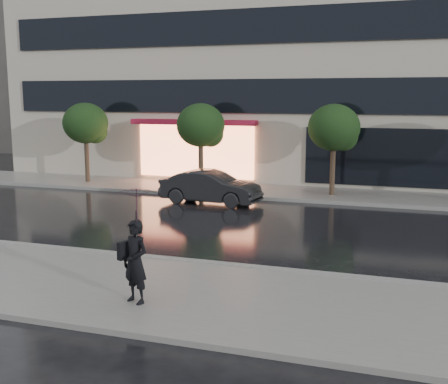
% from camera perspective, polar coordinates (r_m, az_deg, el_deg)
% --- Properties ---
extents(ground, '(120.00, 120.00, 0.00)m').
position_cam_1_polar(ground, '(15.84, -4.91, -6.10)').
color(ground, black).
rests_on(ground, ground).
extents(sidewalk_near, '(60.00, 4.50, 0.12)m').
position_cam_1_polar(sidewalk_near, '(13.04, -10.60, -9.47)').
color(sidewalk_near, slate).
rests_on(sidewalk_near, ground).
extents(sidewalk_far, '(60.00, 3.50, 0.12)m').
position_cam_1_polar(sidewalk_far, '(25.34, 4.22, 0.06)').
color(sidewalk_far, slate).
rests_on(sidewalk_far, ground).
extents(curb_near, '(60.00, 0.25, 0.14)m').
position_cam_1_polar(curb_near, '(14.94, -6.43, -6.82)').
color(curb_near, gray).
rests_on(curb_near, ground).
extents(curb_far, '(60.00, 0.25, 0.14)m').
position_cam_1_polar(curb_far, '(23.67, 3.19, -0.59)').
color(curb_far, gray).
rests_on(curb_far, ground).
extents(office_building, '(30.00, 12.76, 18.00)m').
position_cam_1_polar(office_building, '(32.86, 7.87, 17.86)').
color(office_building, '#B6AB9A').
rests_on(office_building, ground).
extents(tree_far_west, '(2.20, 2.20, 3.99)m').
position_cam_1_polar(tree_far_west, '(28.34, -13.76, 6.66)').
color(tree_far_west, '#33261C').
rests_on(tree_far_west, ground).
extents(tree_mid_west, '(2.20, 2.20, 3.99)m').
position_cam_1_polar(tree_mid_west, '(25.68, -2.24, 6.63)').
color(tree_mid_west, '#33261C').
rests_on(tree_mid_west, ground).
extents(tree_mid_east, '(2.20, 2.20, 3.99)m').
position_cam_1_polar(tree_mid_east, '(24.25, 11.25, 6.27)').
color(tree_mid_east, '#33261C').
rests_on(tree_mid_east, ground).
extents(parked_car, '(4.18, 1.74, 1.34)m').
position_cam_1_polar(parked_car, '(22.65, -1.38, 0.49)').
color(parked_car, black).
rests_on(parked_car, ground).
extents(pedestrian_with_umbrella, '(1.21, 1.22, 2.41)m').
position_cam_1_polar(pedestrian_with_umbrella, '(11.43, -8.98, -3.71)').
color(pedestrian_with_umbrella, black).
rests_on(pedestrian_with_umbrella, sidewalk_near).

